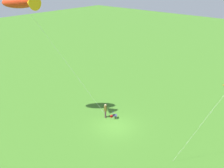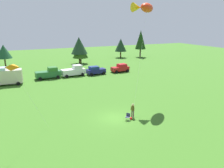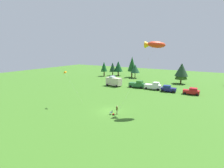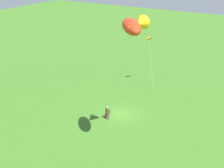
# 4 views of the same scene
# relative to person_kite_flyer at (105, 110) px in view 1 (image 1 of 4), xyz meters

# --- Properties ---
(ground_plane) EXTENTS (160.00, 160.00, 0.00)m
(ground_plane) POSITION_rel_person_kite_flyer_xyz_m (-2.14, 0.72, -1.02)
(ground_plane) COLOR #3A6E21
(person_kite_flyer) EXTENTS (0.47, 0.54, 1.74)m
(person_kite_flyer) POSITION_rel_person_kite_flyer_xyz_m (0.00, 0.00, 0.00)
(person_kite_flyer) COLOR #57343D
(person_kite_flyer) RESTS_ON ground
(folding_chair) EXTENTS (0.68, 0.68, 0.82)m
(folding_chair) POSITION_rel_person_kite_flyer_xyz_m (-0.92, -0.48, -0.53)
(folding_chair) COLOR #313553
(folding_chair) RESTS_ON ground
(backpack_on_grass) EXTENTS (0.31, 0.37, 0.22)m
(backpack_on_grass) POSITION_rel_person_kite_flyer_xyz_m (-0.50, -0.51, -0.91)
(backpack_on_grass) COLOR #A4150F
(backpack_on_grass) RESTS_ON ground
(kite_large_fish) EXTENTS (7.27, 7.84, 13.95)m
(kite_large_fish) POSITION_rel_person_kite_flyer_xyz_m (4.88, 5.88, 12.20)
(kite_large_fish) COLOR red
(kite_large_fish) RESTS_ON ground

